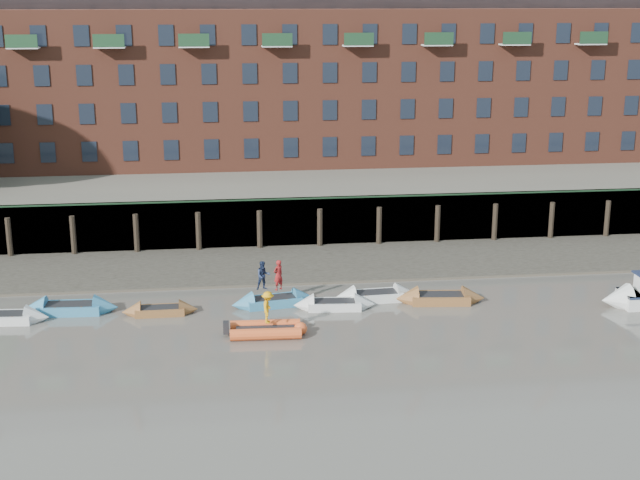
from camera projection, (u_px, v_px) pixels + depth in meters
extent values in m
plane|color=#5D5850|center=(335.00, 386.00, 38.43)|extent=(220.00, 220.00, 0.00)
cube|color=#3D382F|center=(295.00, 264.00, 55.64)|extent=(110.00, 8.00, 0.50)
cube|color=#4C4336|center=(301.00, 281.00, 52.39)|extent=(110.00, 1.60, 0.10)
cube|color=#2D2A26|center=(289.00, 222.00, 59.42)|extent=(110.00, 0.80, 3.20)
cylinder|color=black|center=(9.00, 238.00, 56.79)|extent=(0.36, 0.36, 2.60)
cylinder|color=black|center=(73.00, 236.00, 57.25)|extent=(0.36, 0.36, 2.60)
cylinder|color=black|center=(136.00, 234.00, 57.72)|extent=(0.36, 0.36, 2.60)
cylinder|color=black|center=(199.00, 232.00, 58.18)|extent=(0.36, 0.36, 2.60)
cylinder|color=black|center=(260.00, 230.00, 58.65)|extent=(0.36, 0.36, 2.60)
cylinder|color=black|center=(320.00, 228.00, 59.12)|extent=(0.36, 0.36, 2.60)
cylinder|color=black|center=(379.00, 226.00, 59.58)|extent=(0.36, 0.36, 2.60)
cylinder|color=black|center=(437.00, 224.00, 60.05)|extent=(0.36, 0.36, 2.60)
cylinder|color=black|center=(495.00, 223.00, 60.51)|extent=(0.36, 0.36, 2.60)
cylinder|color=black|center=(551.00, 221.00, 60.98)|extent=(0.36, 0.36, 2.60)
cylinder|color=black|center=(607.00, 219.00, 61.44)|extent=(0.36, 0.36, 2.60)
cube|color=#264C2D|center=(289.00, 199.00, 58.69)|extent=(110.00, 0.06, 0.10)
cube|color=#5E594D|center=(274.00, 181.00, 72.43)|extent=(110.00, 28.00, 3.20)
cube|color=brown|center=(272.00, 85.00, 71.35)|extent=(80.00, 10.00, 12.00)
cube|color=black|center=(6.00, 153.00, 65.35)|extent=(1.10, 0.12, 1.50)
cube|color=black|center=(48.00, 152.00, 65.70)|extent=(1.10, 0.12, 1.50)
cube|color=black|center=(89.00, 152.00, 66.05)|extent=(1.10, 0.12, 1.50)
cube|color=black|center=(131.00, 151.00, 66.40)|extent=(1.10, 0.12, 1.50)
cube|color=black|center=(171.00, 150.00, 66.74)|extent=(1.10, 0.12, 1.50)
cube|color=black|center=(211.00, 149.00, 67.09)|extent=(1.10, 0.12, 1.50)
cube|color=black|center=(251.00, 148.00, 67.44)|extent=(1.10, 0.12, 1.50)
cube|color=black|center=(291.00, 147.00, 67.79)|extent=(1.10, 0.12, 1.50)
cube|color=black|center=(330.00, 147.00, 68.14)|extent=(1.10, 0.12, 1.50)
cube|color=black|center=(368.00, 146.00, 68.49)|extent=(1.10, 0.12, 1.50)
cube|color=black|center=(406.00, 145.00, 68.84)|extent=(1.10, 0.12, 1.50)
cube|color=black|center=(444.00, 144.00, 69.19)|extent=(1.10, 0.12, 1.50)
cube|color=black|center=(482.00, 144.00, 69.54)|extent=(1.10, 0.12, 1.50)
cube|color=black|center=(519.00, 143.00, 69.88)|extent=(1.10, 0.12, 1.50)
cube|color=black|center=(556.00, 142.00, 70.23)|extent=(1.10, 0.12, 1.50)
cube|color=black|center=(592.00, 141.00, 70.58)|extent=(1.10, 0.12, 1.50)
cube|color=black|center=(628.00, 141.00, 70.93)|extent=(1.10, 0.12, 1.50)
cube|color=black|center=(2.00, 115.00, 64.60)|extent=(1.10, 0.12, 1.50)
cube|color=black|center=(45.00, 114.00, 64.95)|extent=(1.10, 0.12, 1.50)
cube|color=black|center=(87.00, 114.00, 65.30)|extent=(1.10, 0.12, 1.50)
cube|color=black|center=(128.00, 113.00, 65.65)|extent=(1.10, 0.12, 1.50)
cube|color=black|center=(170.00, 113.00, 65.99)|extent=(1.10, 0.12, 1.50)
cube|color=black|center=(210.00, 112.00, 66.34)|extent=(1.10, 0.12, 1.50)
cube|color=black|center=(250.00, 111.00, 66.69)|extent=(1.10, 0.12, 1.50)
cube|color=black|center=(290.00, 111.00, 67.04)|extent=(1.10, 0.12, 1.50)
cube|color=black|center=(330.00, 110.00, 67.39)|extent=(1.10, 0.12, 1.50)
cube|color=black|center=(369.00, 109.00, 67.74)|extent=(1.10, 0.12, 1.50)
cube|color=black|center=(407.00, 109.00, 68.09)|extent=(1.10, 0.12, 1.50)
cube|color=black|center=(446.00, 108.00, 68.44)|extent=(1.10, 0.12, 1.50)
cube|color=black|center=(484.00, 108.00, 68.79)|extent=(1.10, 0.12, 1.50)
cube|color=black|center=(521.00, 107.00, 69.13)|extent=(1.10, 0.12, 1.50)
cube|color=black|center=(558.00, 107.00, 69.48)|extent=(1.10, 0.12, 1.50)
cube|color=black|center=(595.00, 106.00, 69.83)|extent=(1.10, 0.12, 1.50)
cube|color=black|center=(631.00, 105.00, 70.18)|extent=(1.10, 0.12, 1.50)
cube|color=black|center=(42.00, 76.00, 64.20)|extent=(1.10, 0.12, 1.50)
cube|color=black|center=(84.00, 75.00, 64.55)|extent=(1.10, 0.12, 1.50)
cube|color=black|center=(126.00, 75.00, 64.89)|extent=(1.10, 0.12, 1.50)
cube|color=black|center=(168.00, 74.00, 65.24)|extent=(1.10, 0.12, 1.50)
cube|color=black|center=(209.00, 74.00, 65.59)|extent=(1.10, 0.12, 1.50)
cube|color=black|center=(250.00, 73.00, 65.94)|extent=(1.10, 0.12, 1.50)
cube|color=black|center=(290.00, 73.00, 66.29)|extent=(1.10, 0.12, 1.50)
cube|color=black|center=(330.00, 73.00, 66.64)|extent=(1.10, 0.12, 1.50)
cube|color=black|center=(369.00, 72.00, 66.99)|extent=(1.10, 0.12, 1.50)
cube|color=black|center=(408.00, 72.00, 67.34)|extent=(1.10, 0.12, 1.50)
cube|color=black|center=(447.00, 71.00, 67.69)|extent=(1.10, 0.12, 1.50)
cube|color=black|center=(485.00, 71.00, 68.04)|extent=(1.10, 0.12, 1.50)
cube|color=black|center=(523.00, 71.00, 68.38)|extent=(1.10, 0.12, 1.50)
cube|color=black|center=(561.00, 70.00, 68.73)|extent=(1.10, 0.12, 1.50)
cube|color=black|center=(598.00, 70.00, 69.08)|extent=(1.10, 0.12, 1.50)
cube|color=black|center=(634.00, 69.00, 69.43)|extent=(1.10, 0.12, 1.50)
cube|color=black|center=(38.00, 36.00, 63.45)|extent=(1.10, 0.12, 1.50)
cube|color=black|center=(81.00, 36.00, 63.80)|extent=(1.10, 0.12, 1.50)
cube|color=black|center=(124.00, 35.00, 64.14)|extent=(1.10, 0.12, 1.50)
cube|color=black|center=(166.00, 35.00, 64.49)|extent=(1.10, 0.12, 1.50)
cube|color=black|center=(208.00, 35.00, 64.84)|extent=(1.10, 0.12, 1.50)
cube|color=black|center=(249.00, 35.00, 65.19)|extent=(1.10, 0.12, 1.50)
cube|color=black|center=(290.00, 35.00, 65.54)|extent=(1.10, 0.12, 1.50)
cube|color=black|center=(330.00, 34.00, 65.89)|extent=(1.10, 0.12, 1.50)
cube|color=black|center=(370.00, 34.00, 66.24)|extent=(1.10, 0.12, 1.50)
cube|color=black|center=(409.00, 34.00, 66.59)|extent=(1.10, 0.12, 1.50)
cube|color=black|center=(448.00, 34.00, 66.94)|extent=(1.10, 0.12, 1.50)
cube|color=black|center=(487.00, 33.00, 67.28)|extent=(1.10, 0.12, 1.50)
cube|color=black|center=(525.00, 33.00, 67.63)|extent=(1.10, 0.12, 1.50)
cube|color=black|center=(563.00, 33.00, 67.98)|extent=(1.10, 0.12, 1.50)
cube|color=black|center=(601.00, 33.00, 68.33)|extent=(1.10, 0.12, 1.50)
cube|color=black|center=(638.00, 33.00, 68.68)|extent=(1.10, 0.12, 1.50)
cube|color=silver|center=(3.00, 318.00, 45.80)|extent=(3.09, 1.58, 0.47)
cone|color=silver|center=(38.00, 317.00, 45.88)|extent=(1.27, 1.44, 1.35)
cube|color=black|center=(3.00, 314.00, 45.74)|extent=(2.57, 1.20, 0.06)
cube|color=teal|center=(70.00, 308.00, 47.13)|extent=(3.29, 1.60, 0.50)
cone|color=teal|center=(106.00, 307.00, 47.27)|extent=(1.32, 1.51, 1.45)
cone|color=teal|center=(34.00, 309.00, 47.00)|extent=(1.32, 1.51, 1.45)
cube|color=black|center=(70.00, 304.00, 47.07)|extent=(2.73, 1.21, 0.06)
cube|color=brown|center=(160.00, 311.00, 46.93)|extent=(2.57, 1.19, 0.40)
cone|color=brown|center=(189.00, 309.00, 47.12)|extent=(1.01, 1.17, 1.16)
cone|color=brown|center=(131.00, 312.00, 46.74)|extent=(1.01, 1.17, 1.16)
cube|color=black|center=(160.00, 307.00, 46.88)|extent=(2.14, 0.89, 0.06)
cube|color=teal|center=(274.00, 301.00, 48.25)|extent=(3.16, 1.84, 0.46)
cone|color=teal|center=(304.00, 298.00, 48.74)|extent=(1.37, 1.52, 1.34)
cone|color=teal|center=(242.00, 304.00, 47.76)|extent=(1.37, 1.52, 1.34)
cube|color=black|center=(274.00, 298.00, 48.19)|extent=(2.61, 1.42, 0.06)
cube|color=silver|center=(334.00, 305.00, 47.76)|extent=(2.92, 1.49, 0.44)
cone|color=silver|center=(365.00, 304.00, 47.83)|extent=(1.19, 1.36, 1.28)
cone|color=silver|center=(304.00, 305.00, 47.69)|extent=(1.19, 1.36, 1.28)
cube|color=black|center=(334.00, 301.00, 47.71)|extent=(2.42, 1.14, 0.06)
cube|color=silver|center=(375.00, 296.00, 49.08)|extent=(3.11, 1.56, 0.47)
cone|color=silver|center=(406.00, 294.00, 49.39)|extent=(1.26, 1.44, 1.37)
cone|color=silver|center=(344.00, 298.00, 48.76)|extent=(1.26, 1.44, 1.37)
cube|color=black|center=(375.00, 292.00, 49.02)|extent=(2.58, 1.19, 0.06)
cube|color=brown|center=(440.00, 298.00, 48.68)|extent=(3.28, 1.73, 0.49)
cone|color=brown|center=(474.00, 298.00, 48.72)|extent=(1.36, 1.54, 1.42)
cone|color=brown|center=(407.00, 299.00, 48.64)|extent=(1.36, 1.54, 1.42)
cube|color=black|center=(440.00, 294.00, 48.62)|extent=(2.72, 1.33, 0.06)
cylinder|color=#E35624|center=(265.00, 325.00, 44.64)|extent=(3.51, 0.71, 0.58)
cylinder|color=#E35624|center=(266.00, 334.00, 43.47)|extent=(3.51, 0.71, 0.58)
sphere|color=#E35624|center=(301.00, 329.00, 44.19)|extent=(0.66, 0.66, 0.66)
cube|color=black|center=(265.00, 330.00, 44.05)|extent=(2.95, 1.11, 0.20)
cone|color=silver|center=(615.00, 300.00, 47.96)|extent=(1.51, 1.80, 1.80)
imported|color=maroon|center=(278.00, 275.00, 47.83)|extent=(0.73, 0.69, 1.67)
imported|color=#19233F|center=(263.00, 275.00, 47.90)|extent=(0.85, 0.71, 1.58)
imported|color=orange|center=(268.00, 307.00, 43.84)|extent=(0.77, 1.13, 1.62)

